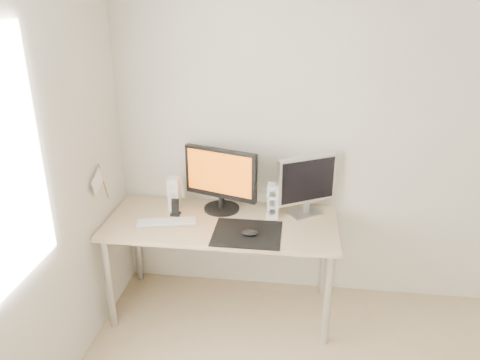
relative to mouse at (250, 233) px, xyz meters
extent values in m
plane|color=white|center=(0.71, 0.55, 0.50)|extent=(3.50, 0.00, 3.50)
cube|color=black|center=(-0.02, 0.03, -0.02)|extent=(0.45, 0.40, 0.00)
ellipsoid|color=black|center=(0.00, 0.00, 0.00)|extent=(0.11, 0.06, 0.04)
cube|color=#D1B587|center=(-0.22, 0.18, -0.04)|extent=(1.60, 0.70, 0.03)
cylinder|color=silver|center=(-0.96, -0.11, -0.40)|extent=(0.05, 0.05, 0.70)
cylinder|color=silver|center=(0.52, -0.11, -0.40)|extent=(0.05, 0.05, 0.70)
cylinder|color=silver|center=(-0.96, 0.47, -0.40)|extent=(0.05, 0.05, 0.70)
cylinder|color=silver|center=(0.52, 0.47, -0.40)|extent=(0.05, 0.05, 0.70)
cylinder|color=black|center=(-0.25, 0.37, -0.01)|extent=(0.33, 0.33, 0.02)
cylinder|color=black|center=(-0.25, 0.37, 0.05)|extent=(0.05, 0.05, 0.12)
cube|color=black|center=(-0.25, 0.36, 0.26)|extent=(0.54, 0.22, 0.36)
cube|color=orange|center=(-0.26, 0.34, 0.27)|extent=(0.48, 0.16, 0.30)
cube|color=#B0B0B2|center=(0.36, 0.37, -0.02)|extent=(0.27, 0.25, 0.01)
cube|color=#B0B0B2|center=(0.36, 0.37, 0.04)|extent=(0.06, 0.06, 0.10)
cube|color=silver|center=(0.36, 0.37, 0.24)|extent=(0.41, 0.26, 0.34)
cube|color=black|center=(0.37, 0.36, 0.24)|extent=(0.36, 0.21, 0.30)
cube|color=white|center=(-0.59, 0.33, 0.10)|extent=(0.08, 0.09, 0.25)
cylinder|color=silver|center=(-0.59, 0.29, 0.03)|extent=(0.05, 0.01, 0.05)
cylinder|color=silver|center=(-0.59, 0.29, 0.10)|extent=(0.05, 0.01, 0.05)
cylinder|color=silver|center=(-0.59, 0.29, 0.17)|extent=(0.05, 0.01, 0.05)
cube|color=silver|center=(0.13, 0.31, 0.10)|extent=(0.08, 0.09, 0.25)
cylinder|color=#ACABAE|center=(0.13, 0.26, 0.03)|extent=(0.05, 0.01, 0.05)
cylinder|color=silver|center=(0.13, 0.26, 0.10)|extent=(0.05, 0.01, 0.05)
cylinder|color=#ABABAD|center=(0.13, 0.26, 0.17)|extent=(0.05, 0.01, 0.05)
cube|color=#B7B7BA|center=(-0.59, 0.11, -0.02)|extent=(0.44, 0.21, 0.01)
cube|color=white|center=(-0.59, 0.11, -0.01)|extent=(0.41, 0.19, 0.01)
cube|color=black|center=(-0.56, 0.24, -0.02)|extent=(0.07, 0.06, 0.01)
cube|color=black|center=(-0.56, 0.24, 0.05)|extent=(0.05, 0.03, 0.11)
cylinder|color=#A57F54|center=(-1.01, 0.10, 0.27)|extent=(0.01, 0.10, 0.29)
cube|color=white|center=(-1.01, 0.01, 0.31)|extent=(0.00, 0.19, 0.15)
camera|label=1|loc=(0.28, -2.67, 1.47)|focal=35.00mm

